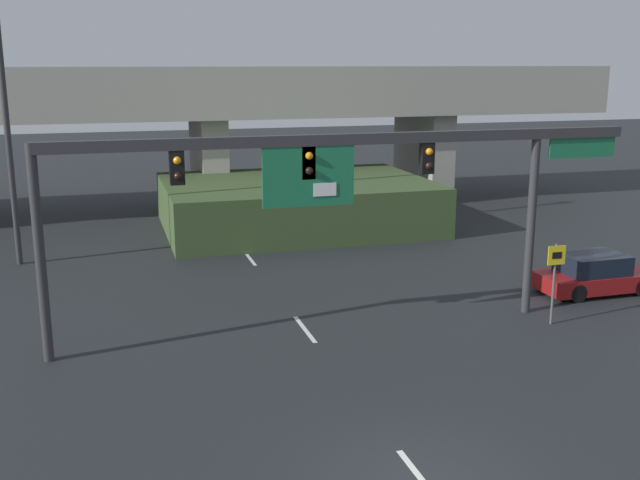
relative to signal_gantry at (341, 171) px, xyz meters
The scene contains 8 objects.
ground_plane 9.85m from the signal_gantry, 96.80° to the right, with size 160.00×160.00×0.00m, color black.
lane_markings 7.01m from the signal_gantry, 101.69° to the left, with size 0.14×29.16×0.01m.
signal_gantry is the anchor object (origin of this frame).
speed_limit_sign 7.43m from the signal_gantry, 11.12° to the right, with size 0.60×0.11×2.60m.
highway_light_pole_near 15.42m from the signal_gantry, 132.61° to the left, with size 0.70×0.36×15.63m.
overpass_bridge 21.14m from the signal_gantry, 92.74° to the left, with size 45.97×7.52×7.81m.
grass_embankment 15.36m from the signal_gantry, 80.78° to the left, with size 12.81×9.32×2.37m.
parked_sedan_near_right 10.86m from the signal_gantry, ahead, with size 4.22×1.93×1.42m.
Camera 1 is at (-5.63, -12.19, 8.04)m, focal length 42.00 mm.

